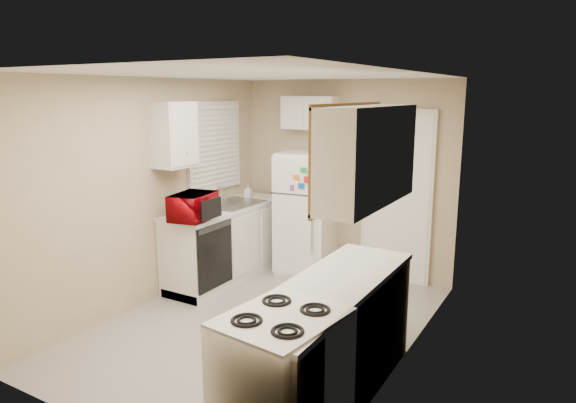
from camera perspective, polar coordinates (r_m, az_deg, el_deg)
The scene contains 19 objects.
floor at distance 5.21m, azimuth -2.85°, elevation -13.47°, with size 3.80×3.80×0.00m, color #B4AEA6.
ceiling at distance 4.71m, azimuth -3.16°, elevation 13.92°, with size 3.80×3.80×0.00m, color white.
wall_left at distance 5.70m, azimuth -14.87°, elevation 1.06°, with size 3.80×3.80×0.00m, color tan.
wall_right at distance 4.24m, azimuth 13.07°, elevation -2.53°, with size 3.80×3.80×0.00m, color tan.
wall_back at distance 6.47m, azimuth 6.27°, elevation 2.66°, with size 2.80×2.80×0.00m, color tan.
wall_front at distance 3.45m, azimuth -20.65°, elevation -6.34°, with size 2.80×2.80×0.00m, color tan.
left_counter at distance 6.34m, azimuth -6.81°, elevation -4.51°, with size 0.60×1.80×0.90m, color silver.
dishwasher at distance 5.70m, azimuth -8.11°, elevation -6.01°, with size 0.03×0.58×0.72m, color black.
sink at distance 6.35m, azimuth -6.09°, elevation -0.63°, with size 0.54×0.74×0.16m, color gray.
microwave at distance 5.58m, azimuth -10.52°, elevation -0.52°, with size 0.29×0.52×0.35m, color #910108.
soap_bottle at distance 6.66m, azimuth -4.46°, elevation 1.23°, with size 0.08×0.08×0.18m, color silver.
window_blinds at distance 6.39m, azimuth -8.12°, elevation 6.12°, with size 0.10×0.98×1.08m, color silver.
upper_cabinet_left at distance 5.67m, azimuth -12.53°, elevation 7.26°, with size 0.30×0.45×0.70m, color silver.
refrigerator at distance 6.43m, azimuth 2.08°, elevation -1.27°, with size 0.63×0.61×1.53m, color white.
cabinet_over_fridge at distance 6.42m, azimuth 2.57°, elevation 9.83°, with size 0.70×0.30×0.40m, color silver.
interior_door at distance 6.21m, azimuth 11.98°, elevation 0.40°, with size 0.86×0.06×2.08m, color white.
right_counter at distance 3.90m, azimuth 4.50°, elevation -15.34°, with size 0.60×2.00×0.90m, color silver.
stove at distance 3.40m, azimuth -0.68°, elevation -19.56°, with size 0.61×0.76×0.92m, color white.
upper_cabinet_right at distance 3.71m, azimuth 8.97°, elevation 5.04°, with size 0.30×1.20×0.70m, color silver.
Camera 1 is at (2.59, -3.93, 2.24)m, focal length 32.00 mm.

